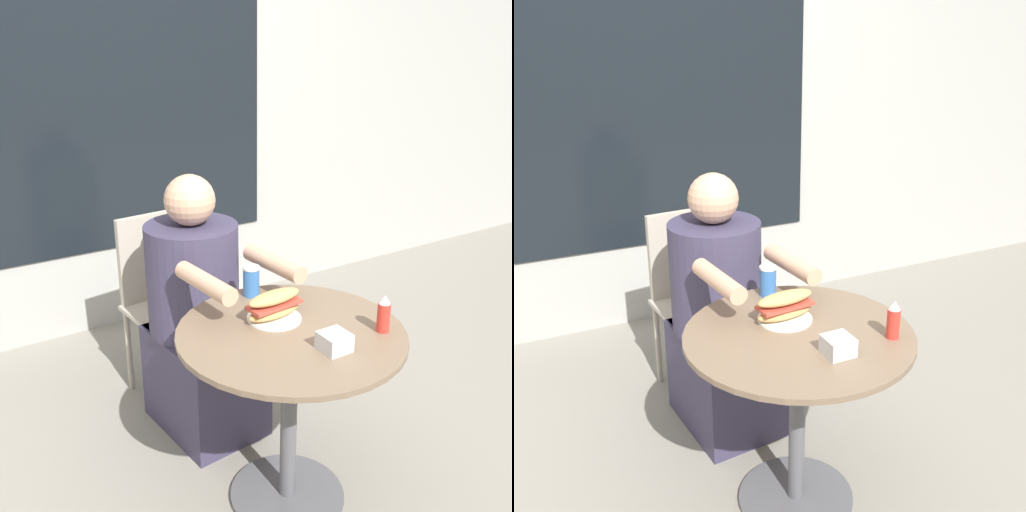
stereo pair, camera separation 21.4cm
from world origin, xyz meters
TOP-DOWN VIEW (x-y plane):
  - ground_plane at (0.00, 0.00)m, footprint 8.00×8.00m
  - storefront_wall at (0.00, 1.77)m, footprint 8.00×0.09m
  - cafe_table at (0.00, 0.00)m, footprint 0.79×0.79m
  - diner_chair at (-0.06, 0.95)m, footprint 0.41×0.41m
  - seated_diner at (-0.05, 0.60)m, footprint 0.43×0.72m
  - sandwich_on_plate at (-0.00, 0.10)m, footprint 0.22×0.19m
  - drink_cup at (0.04, 0.32)m, footprint 0.07×0.07m
  - napkin_box at (0.04, -0.18)m, footprint 0.09×0.09m
  - condiment_bottle at (0.26, -0.17)m, footprint 0.04×0.04m

SIDE VIEW (x-z plane):
  - ground_plane at x=0.00m, z-range 0.00..0.00m
  - seated_diner at x=-0.05m, z-range -0.09..1.05m
  - diner_chair at x=-0.06m, z-range 0.09..0.96m
  - cafe_table at x=0.00m, z-range 0.17..0.88m
  - napkin_box at x=0.04m, z-range 0.71..0.77m
  - sandwich_on_plate at x=0.00m, z-range 0.71..0.81m
  - drink_cup at x=0.04m, z-range 0.71..0.83m
  - condiment_bottle at x=0.26m, z-range 0.71..0.84m
  - storefront_wall at x=0.00m, z-range 0.00..2.80m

